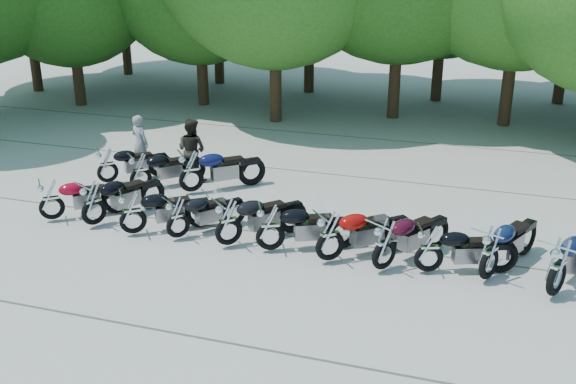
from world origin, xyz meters
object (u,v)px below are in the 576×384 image
(motorcycle_4, at_px, (228,221))
(rider_1, at_px, (192,150))
(motorcycle_3, at_px, (178,216))
(motorcycle_12, at_px, (140,170))
(motorcycle_11, at_px, (107,164))
(motorcycle_9, at_px, (490,252))
(rider_0, at_px, (140,143))
(motorcycle_10, at_px, (558,266))
(motorcycle_0, at_px, (51,199))
(motorcycle_7, at_px, (385,243))
(motorcycle_13, at_px, (191,170))
(motorcycle_2, at_px, (132,211))
(motorcycle_5, at_px, (270,226))
(motorcycle_6, at_px, (330,235))
(motorcycle_8, at_px, (430,248))
(motorcycle_1, at_px, (93,202))

(motorcycle_4, height_order, rider_1, rider_1)
(motorcycle_3, distance_m, motorcycle_12, 3.47)
(motorcycle_11, relative_size, motorcycle_12, 0.98)
(motorcycle_9, bearing_deg, rider_0, 3.51)
(motorcycle_10, bearing_deg, rider_1, 3.48)
(motorcycle_12, height_order, rider_0, rider_0)
(motorcycle_0, bearing_deg, motorcycle_4, -129.96)
(motorcycle_7, xyz_separation_m, rider_0, (-8.02, 4.28, 0.18))
(motorcycle_3, relative_size, motorcycle_13, 0.85)
(motorcycle_2, bearing_deg, motorcycle_4, -124.24)
(motorcycle_13, height_order, rider_1, rider_1)
(motorcycle_13, bearing_deg, motorcycle_3, 158.52)
(motorcycle_2, bearing_deg, rider_1, -31.90)
(motorcycle_5, bearing_deg, motorcycle_6, -119.39)
(motorcycle_8, xyz_separation_m, motorcycle_13, (-6.62, 2.72, 0.08))
(motorcycle_9, height_order, motorcycle_13, motorcycle_13)
(motorcycle_3, distance_m, motorcycle_4, 1.26)
(motorcycle_9, bearing_deg, motorcycle_2, 26.89)
(motorcycle_12, bearing_deg, motorcycle_6, -160.16)
(motorcycle_8, relative_size, motorcycle_9, 0.90)
(motorcycle_4, relative_size, motorcycle_5, 1.02)
(motorcycle_7, xyz_separation_m, motorcycle_13, (-5.73, 2.90, 0.02))
(motorcycle_13, bearing_deg, motorcycle_9, -149.68)
(motorcycle_5, xyz_separation_m, motorcycle_9, (4.61, 0.07, 0.03))
(motorcycle_5, bearing_deg, motorcycle_10, -117.45)
(motorcycle_7, bearing_deg, motorcycle_13, 6.38)
(motorcycle_0, xyz_separation_m, motorcycle_2, (2.31, -0.14, 0.02))
(motorcycle_0, xyz_separation_m, motorcycle_11, (-0.13, 2.71, -0.01))
(motorcycle_9, bearing_deg, motorcycle_4, 26.54)
(motorcycle_1, xyz_separation_m, motorcycle_7, (7.00, -0.19, 0.01))
(motorcycle_2, bearing_deg, motorcycle_7, -126.69)
(motorcycle_2, height_order, rider_1, rider_1)
(motorcycle_9, xyz_separation_m, rider_1, (-8.24, 3.68, 0.24))
(motorcycle_0, bearing_deg, motorcycle_6, -130.30)
(motorcycle_5, relative_size, rider_0, 1.34)
(motorcycle_1, bearing_deg, motorcycle_7, -154.47)
(motorcycle_13, xyz_separation_m, rider_0, (-2.29, 1.39, 0.16))
(motorcycle_4, distance_m, motorcycle_12, 4.44)
(motorcycle_1, distance_m, motorcycle_9, 9.08)
(motorcycle_6, xyz_separation_m, motorcycle_11, (-7.12, 2.83, -0.07))
(motorcycle_9, distance_m, motorcycle_13, 8.25)
(motorcycle_8, distance_m, motorcycle_9, 1.19)
(motorcycle_2, height_order, motorcycle_6, motorcycle_6)
(motorcycle_11, xyz_separation_m, rider_1, (2.12, 1.02, 0.32))
(motorcycle_4, distance_m, rider_0, 6.15)
(motorcycle_6, bearing_deg, rider_0, 16.31)
(motorcycle_2, distance_m, rider_1, 3.90)
(motorcycle_3, height_order, motorcycle_5, motorcycle_5)
(motorcycle_3, bearing_deg, motorcycle_12, -8.80)
(motorcycle_2, bearing_deg, motorcycle_8, -125.21)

